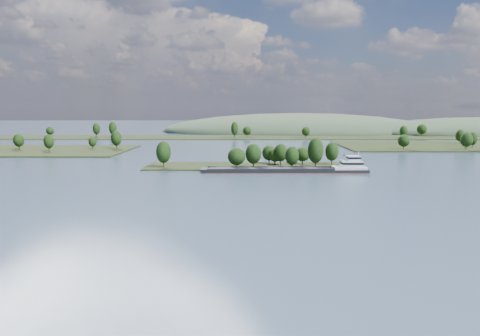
{
  "coord_description": "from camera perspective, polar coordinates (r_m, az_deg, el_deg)",
  "views": [
    {
      "loc": [
        -1.04,
        -49.08,
        29.61
      ],
      "look_at": [
        -3.29,
        130.0,
        6.0
      ],
      "focal_mm": 35.0,
      "sensor_mm": 36.0,
      "label": 1
    }
  ],
  "objects": [
    {
      "name": "back_shoreline",
      "position": [
        449.73,
        1.69,
        3.82
      ],
      "size": [
        900.0,
        60.0,
        16.43
      ],
      "color": "black",
      "rests_on": "ground"
    },
    {
      "name": "tree_island",
      "position": [
        228.8,
        2.52,
        1.08
      ],
      "size": [
        100.0,
        30.48,
        15.92
      ],
      "color": "black",
      "rests_on": "ground"
    },
    {
      "name": "ground",
      "position": [
        171.65,
        1.06,
        -2.42
      ],
      "size": [
        1800.0,
        1800.0,
        0.0
      ],
      "primitive_type": "plane",
      "color": "#324257",
      "rests_on": "ground"
    },
    {
      "name": "hill_west",
      "position": [
        553.25,
        7.07,
        4.39
      ],
      "size": [
        320.0,
        160.0,
        44.0
      ],
      "primitive_type": "ellipsoid",
      "color": "#354831",
      "rests_on": "ground"
    },
    {
      "name": "cargo_barge",
      "position": [
        213.62,
        6.9,
        -0.16
      ],
      "size": [
        75.7,
        10.59,
        10.22
      ],
      "color": "black",
      "rests_on": "ground"
    }
  ]
}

